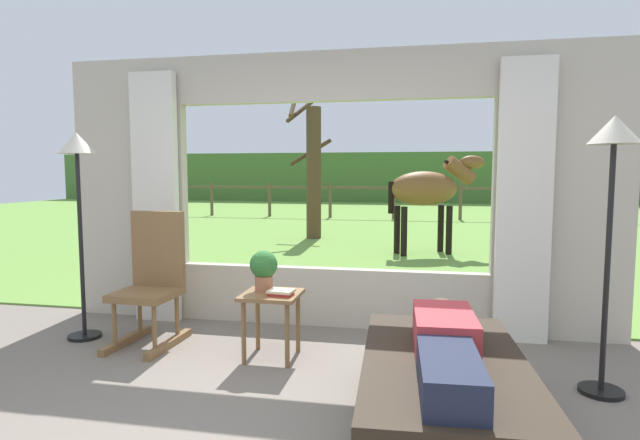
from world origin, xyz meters
TOP-DOWN VIEW (x-y plane):
  - back_wall_with_window at (0.00, 2.26)m, footprint 5.20×0.12m
  - curtain_panel_left at (-1.69, 2.12)m, footprint 0.44×0.10m
  - curtain_panel_right at (1.69, 2.12)m, footprint 0.44×0.10m
  - outdoor_pasture_lawn at (0.00, 13.16)m, footprint 36.00×21.68m
  - distant_hill_ridge at (0.00, 23.00)m, footprint 36.00×2.00m
  - recliner_sofa at (0.99, 0.41)m, footprint 0.98×1.74m
  - reclining_person at (0.99, 0.36)m, footprint 0.37×1.44m
  - rocking_chair at (-1.40, 1.49)m, footprint 0.50×0.70m
  - side_table at (-0.29, 1.32)m, footprint 0.44×0.44m
  - potted_plant at (-0.37, 1.38)m, footprint 0.22×0.22m
  - book_stack at (-0.20, 1.25)m, footprint 0.20×0.16m
  - floor_lamp_left at (-2.05, 1.47)m, footprint 0.32×0.32m
  - floor_lamp_right at (2.03, 1.12)m, footprint 0.32×0.32m
  - horse at (0.95, 6.72)m, footprint 1.78×1.08m
  - pasture_tree at (-1.48, 8.45)m, footprint 0.91×1.15m
  - pasture_fence_line at (0.00, 13.54)m, footprint 16.10×0.10m

SIDE VIEW (x-z plane):
  - outdoor_pasture_lawn at x=0.00m, z-range 0.00..0.02m
  - recliner_sofa at x=0.99m, z-range 0.01..0.43m
  - side_table at x=-0.29m, z-range 0.17..0.69m
  - reclining_person at x=0.99m, z-range 0.41..0.63m
  - book_stack at x=-0.20m, z-range 0.52..0.56m
  - rocking_chair at x=-1.40m, z-range -0.01..1.11m
  - potted_plant at x=-0.37m, z-range 0.54..0.86m
  - pasture_fence_line at x=0.00m, z-range 0.19..1.29m
  - horse at x=0.95m, z-range 0.29..2.02m
  - curtain_panel_left at x=-1.69m, z-range 0.00..2.40m
  - curtain_panel_right at x=1.69m, z-range 0.00..2.40m
  - distant_hill_ridge at x=0.00m, z-range 0.00..2.40m
  - back_wall_with_window at x=0.00m, z-range -0.03..2.52m
  - floor_lamp_left at x=-2.05m, z-range 0.55..2.34m
  - floor_lamp_right at x=2.03m, z-range 0.56..2.37m
  - pasture_tree at x=-1.48m, z-range -0.12..3.18m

